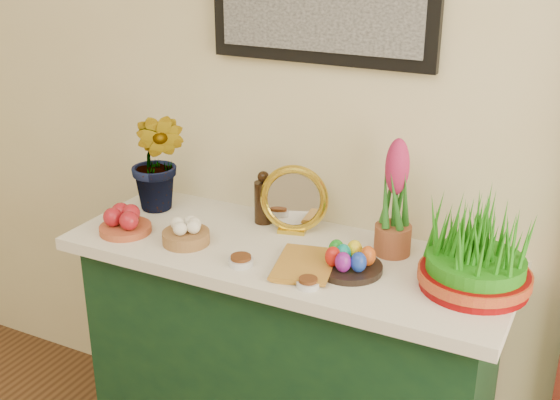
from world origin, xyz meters
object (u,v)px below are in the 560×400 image
object	(u,v)px
book	(277,261)
hyacinth_green	(157,145)
wheatgrass_sabzeh	(477,252)
sideboard	(287,372)
mirror	(294,200)

from	to	relation	value
book	hyacinth_green	bearing A→B (deg)	147.55
book	wheatgrass_sabzeh	bearing A→B (deg)	0.20
hyacinth_green	sideboard	bearing A→B (deg)	-12.51
sideboard	wheatgrass_sabzeh	bearing A→B (deg)	0.61
mirror	hyacinth_green	bearing A→B (deg)	-174.75
mirror	wheatgrass_sabzeh	xyz separation A→B (m)	(0.62, -0.12, 0.00)
hyacinth_green	wheatgrass_sabzeh	size ratio (longest dim) A/B	1.53
hyacinth_green	wheatgrass_sabzeh	xyz separation A→B (m)	(1.11, -0.07, -0.13)
hyacinth_green	mirror	size ratio (longest dim) A/B	2.06
hyacinth_green	wheatgrass_sabzeh	bearing A→B (deg)	-7.77
book	mirror	bearing A→B (deg)	91.70
sideboard	hyacinth_green	bearing A→B (deg)	171.42
sideboard	hyacinth_green	distance (m)	0.89
book	wheatgrass_sabzeh	world-z (taller)	wheatgrass_sabzeh
mirror	wheatgrass_sabzeh	size ratio (longest dim) A/B	0.74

